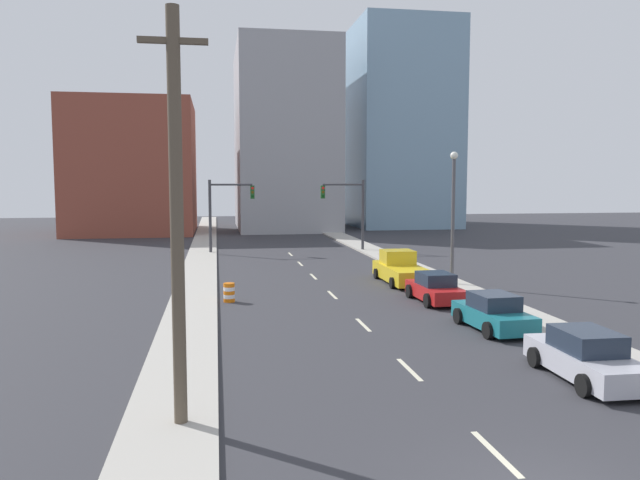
{
  "coord_description": "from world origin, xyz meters",
  "views": [
    {
      "loc": [
        -6.0,
        -10.42,
        5.96
      ],
      "look_at": [
        0.64,
        29.41,
        2.2
      ],
      "focal_mm": 35.0,
      "sensor_mm": 36.0,
      "label": 1
    }
  ],
  "objects_px": {
    "traffic_signal_left": "(223,206)",
    "sedan_teal": "(493,313)",
    "traffic_signal_right": "(351,206)",
    "sedan_red": "(435,289)",
    "sedan_silver": "(586,357)",
    "pickup_truck_yellow": "(401,270)",
    "traffic_barrel": "(229,293)",
    "utility_pole_left_near": "(177,218)",
    "street_lamp": "(453,208)"
  },
  "relations": [
    {
      "from": "traffic_signal_left",
      "to": "sedan_teal",
      "type": "relative_size",
      "value": 1.43
    },
    {
      "from": "traffic_signal_right",
      "to": "sedan_red",
      "type": "distance_m",
      "value": 23.28
    },
    {
      "from": "sedan_silver",
      "to": "sedan_teal",
      "type": "xyz_separation_m",
      "value": [
        0.04,
        6.45,
        -0.01
      ]
    },
    {
      "from": "sedan_red",
      "to": "pickup_truck_yellow",
      "type": "relative_size",
      "value": 0.73
    },
    {
      "from": "traffic_barrel",
      "to": "sedan_silver",
      "type": "height_order",
      "value": "sedan_silver"
    },
    {
      "from": "utility_pole_left_near",
      "to": "sedan_red",
      "type": "height_order",
      "value": "utility_pole_left_near"
    },
    {
      "from": "traffic_signal_left",
      "to": "sedan_red",
      "type": "bearing_deg",
      "value": -66.18
    },
    {
      "from": "utility_pole_left_near",
      "to": "street_lamp",
      "type": "bearing_deg",
      "value": 52.73
    },
    {
      "from": "traffic_barrel",
      "to": "sedan_teal",
      "type": "bearing_deg",
      "value": -36.51
    },
    {
      "from": "street_lamp",
      "to": "sedan_red",
      "type": "bearing_deg",
      "value": -120.37
    },
    {
      "from": "traffic_barrel",
      "to": "pickup_truck_yellow",
      "type": "relative_size",
      "value": 0.16
    },
    {
      "from": "traffic_signal_left",
      "to": "utility_pole_left_near",
      "type": "bearing_deg",
      "value": -92.24
    },
    {
      "from": "street_lamp",
      "to": "sedan_silver",
      "type": "distance_m",
      "value": 17.45
    },
    {
      "from": "traffic_signal_right",
      "to": "pickup_truck_yellow",
      "type": "height_order",
      "value": "traffic_signal_right"
    },
    {
      "from": "traffic_signal_left",
      "to": "traffic_signal_right",
      "type": "relative_size",
      "value": 1.0
    },
    {
      "from": "traffic_signal_left",
      "to": "street_lamp",
      "type": "relative_size",
      "value": 0.8
    },
    {
      "from": "street_lamp",
      "to": "pickup_truck_yellow",
      "type": "height_order",
      "value": "street_lamp"
    },
    {
      "from": "traffic_signal_left",
      "to": "sedan_teal",
      "type": "xyz_separation_m",
      "value": [
        10.44,
        -29.05,
        -3.27
      ]
    },
    {
      "from": "street_lamp",
      "to": "sedan_red",
      "type": "xyz_separation_m",
      "value": [
        -2.59,
        -4.41,
        -3.81
      ]
    },
    {
      "from": "sedan_silver",
      "to": "traffic_barrel",
      "type": "bearing_deg",
      "value": 127.43
    },
    {
      "from": "traffic_barrel",
      "to": "sedan_teal",
      "type": "xyz_separation_m",
      "value": [
        10.41,
        -7.71,
        0.2
      ]
    },
    {
      "from": "traffic_barrel",
      "to": "pickup_truck_yellow",
      "type": "xyz_separation_m",
      "value": [
        10.22,
        4.44,
        0.29
      ]
    },
    {
      "from": "utility_pole_left_near",
      "to": "sedan_red",
      "type": "distance_m",
      "value": 18.94
    },
    {
      "from": "utility_pole_left_near",
      "to": "sedan_teal",
      "type": "distance_m",
      "value": 15.16
    },
    {
      "from": "street_lamp",
      "to": "pickup_truck_yellow",
      "type": "xyz_separation_m",
      "value": [
        -2.51,
        1.73,
        -3.72
      ]
    },
    {
      "from": "sedan_teal",
      "to": "sedan_red",
      "type": "bearing_deg",
      "value": 89.49
    },
    {
      "from": "traffic_signal_left",
      "to": "street_lamp",
      "type": "xyz_separation_m",
      "value": [
        12.76,
        -18.63,
        0.54
      ]
    },
    {
      "from": "utility_pole_left_near",
      "to": "sedan_silver",
      "type": "xyz_separation_m",
      "value": [
        11.86,
        1.81,
        -4.43
      ]
    },
    {
      "from": "street_lamp",
      "to": "traffic_signal_right",
      "type": "bearing_deg",
      "value": 95.75
    },
    {
      "from": "traffic_signal_right",
      "to": "pickup_truck_yellow",
      "type": "xyz_separation_m",
      "value": [
        -0.63,
        -16.89,
        -3.18
      ]
    },
    {
      "from": "utility_pole_left_near",
      "to": "sedan_silver",
      "type": "bearing_deg",
      "value": 8.67
    },
    {
      "from": "utility_pole_left_near",
      "to": "sedan_teal",
      "type": "height_order",
      "value": "utility_pole_left_near"
    },
    {
      "from": "utility_pole_left_near",
      "to": "pickup_truck_yellow",
      "type": "xyz_separation_m",
      "value": [
        11.71,
        20.41,
        -4.36
      ]
    },
    {
      "from": "traffic_barrel",
      "to": "sedan_silver",
      "type": "xyz_separation_m",
      "value": [
        10.37,
        -14.16,
        0.22
      ]
    },
    {
      "from": "utility_pole_left_near",
      "to": "traffic_signal_right",
      "type": "bearing_deg",
      "value": 71.7
    },
    {
      "from": "traffic_signal_left",
      "to": "sedan_silver",
      "type": "height_order",
      "value": "traffic_signal_left"
    },
    {
      "from": "traffic_signal_right",
      "to": "sedan_teal",
      "type": "xyz_separation_m",
      "value": [
        -0.44,
        -29.05,
        -3.27
      ]
    },
    {
      "from": "sedan_silver",
      "to": "traffic_signal_left",
      "type": "bearing_deg",
      "value": 107.54
    },
    {
      "from": "traffic_barrel",
      "to": "street_lamp",
      "type": "relative_size",
      "value": 0.12
    },
    {
      "from": "sedan_silver",
      "to": "pickup_truck_yellow",
      "type": "bearing_deg",
      "value": 91.69
    },
    {
      "from": "traffic_signal_left",
      "to": "sedan_silver",
      "type": "xyz_separation_m",
      "value": [
        10.4,
        -35.5,
        -3.25
      ]
    },
    {
      "from": "traffic_signal_right",
      "to": "street_lamp",
      "type": "relative_size",
      "value": 0.8
    },
    {
      "from": "traffic_signal_right",
      "to": "utility_pole_left_near",
      "type": "relative_size",
      "value": 0.62
    },
    {
      "from": "utility_pole_left_near",
      "to": "sedan_teal",
      "type": "xyz_separation_m",
      "value": [
        11.9,
        8.26,
        -4.44
      ]
    },
    {
      "from": "sedan_silver",
      "to": "pickup_truck_yellow",
      "type": "relative_size",
      "value": 0.79
    },
    {
      "from": "traffic_signal_right",
      "to": "sedan_silver",
      "type": "xyz_separation_m",
      "value": [
        -0.48,
        -35.5,
        -3.25
      ]
    },
    {
      "from": "sedan_teal",
      "to": "traffic_signal_left",
      "type": "bearing_deg",
      "value": 106.66
    },
    {
      "from": "traffic_signal_right",
      "to": "traffic_barrel",
      "type": "bearing_deg",
      "value": -116.95
    },
    {
      "from": "traffic_signal_right",
      "to": "sedan_red",
      "type": "relative_size",
      "value": 1.44
    },
    {
      "from": "sedan_red",
      "to": "pickup_truck_yellow",
      "type": "height_order",
      "value": "pickup_truck_yellow"
    }
  ]
}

